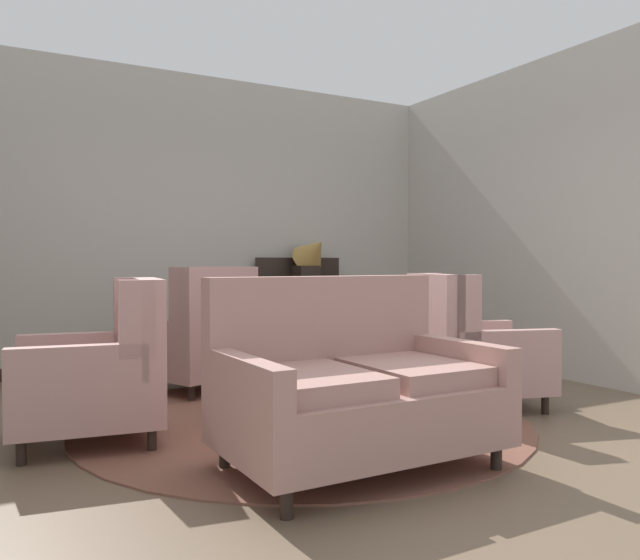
{
  "coord_description": "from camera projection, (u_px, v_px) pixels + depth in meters",
  "views": [
    {
      "loc": [
        -1.99,
        -3.55,
        1.1
      ],
      "look_at": [
        0.35,
        0.7,
        0.97
      ],
      "focal_mm": 35.14,
      "sensor_mm": 36.0,
      "label": 1
    }
  ],
  "objects": [
    {
      "name": "armchair_foreground_right",
      "position": [
        103.0,
        373.0,
        3.82
      ],
      "size": [
        0.95,
        0.88,
        1.0
      ],
      "rotation": [
        0.0,
        0.0,
        4.57
      ],
      "color": "tan",
      "rests_on": "ground"
    },
    {
      "name": "settee",
      "position": [
        354.0,
        390.0,
        3.36
      ],
      "size": [
        1.45,
        0.92,
        1.02
      ],
      "rotation": [
        0.0,
        0.0,
        0.01
      ],
      "color": "tan",
      "rests_on": "ground"
    },
    {
      "name": "armchair_far_left",
      "position": [
        468.0,
        351.0,
        4.77
      ],
      "size": [
        1.08,
        1.03,
        1.02
      ],
      "rotation": [
        0.0,
        0.0,
        7.55
      ],
      "color": "tan",
      "rests_on": "ground"
    },
    {
      "name": "porcelain_vase",
      "position": [
        304.0,
        329.0,
        4.4
      ],
      "size": [
        0.18,
        0.18,
        0.31
      ],
      "color": "brown",
      "rests_on": "coffee_table"
    },
    {
      "name": "baseboard_back",
      "position": [
        191.0,
        361.0,
        6.65
      ],
      "size": [
        5.81,
        0.03,
        0.12
      ],
      "primitive_type": "cube",
      "color": "black",
      "rests_on": "ground"
    },
    {
      "name": "side_table",
      "position": [
        385.0,
        350.0,
        4.91
      ],
      "size": [
        0.44,
        0.44,
        0.71
      ],
      "color": "black",
      "rests_on": "ground"
    },
    {
      "name": "gramophone",
      "position": [
        313.0,
        254.0,
        6.94
      ],
      "size": [
        0.43,
        0.53,
        0.56
      ],
      "color": "black",
      "rests_on": "sideboard"
    },
    {
      "name": "sideboard",
      "position": [
        305.0,
        314.0,
        7.02
      ],
      "size": [
        1.05,
        0.37,
        1.16
      ],
      "color": "black",
      "rests_on": "ground"
    },
    {
      "name": "coffee_table",
      "position": [
        303.0,
        359.0,
        4.4
      ],
      "size": [
        0.92,
        0.92,
        0.51
      ],
      "color": "black",
      "rests_on": "ground"
    },
    {
      "name": "armchair_beside_settee",
      "position": [
        321.0,
        336.0,
        5.85
      ],
      "size": [
        1.11,
        1.12,
        0.97
      ],
      "rotation": [
        0.0,
        0.0,
        2.52
      ],
      "color": "tan",
      "rests_on": "ground"
    },
    {
      "name": "armchair_near_sideboard",
      "position": [
        200.0,
        340.0,
        5.32
      ],
      "size": [
        0.99,
        1.04,
        1.07
      ],
      "rotation": [
        0.0,
        0.0,
        3.52
      ],
      "color": "tan",
      "rests_on": "ground"
    },
    {
      "name": "ground",
      "position": [
        324.0,
        431.0,
        4.1
      ],
      "size": [
        8.3,
        8.3,
        0.0
      ],
      "primitive_type": "plane",
      "color": "brown"
    },
    {
      "name": "wall_right",
      "position": [
        535.0,
        218.0,
        6.24
      ],
      "size": [
        0.08,
        4.15,
        3.1
      ],
      "primitive_type": "cube",
      "color": "#BCB7AD",
      "rests_on": "ground"
    },
    {
      "name": "area_rug",
      "position": [
        304.0,
        420.0,
        4.36
      ],
      "size": [
        3.1,
        3.1,
        0.01
      ],
      "primitive_type": "cylinder",
      "color": "brown",
      "rests_on": "ground"
    },
    {
      "name": "wall_back",
      "position": [
        189.0,
        221.0,
        6.65
      ],
      "size": [
        5.97,
        0.08,
        3.1
      ],
      "primitive_type": "cube",
      "color": "#BCB7AD",
      "rests_on": "ground"
    }
  ]
}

